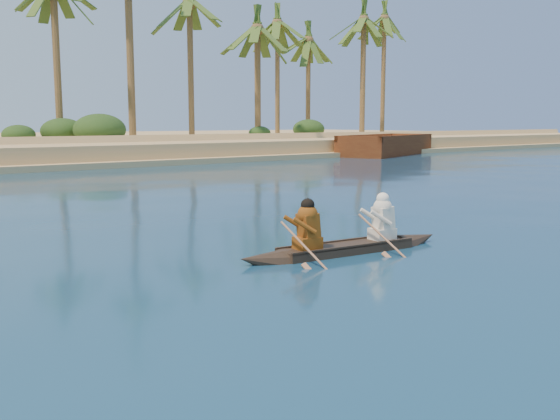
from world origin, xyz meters
TOP-DOWN VIEW (x-y plane):
  - canoe at (6.85, -3.07)m, footprint 5.03×1.27m
  - barge_right at (36.73, 22.69)m, footprint 12.17×7.62m

SIDE VIEW (x-z plane):
  - canoe at x=6.85m, z-range -0.42..0.95m
  - barge_right at x=36.73m, z-range -0.29..1.64m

